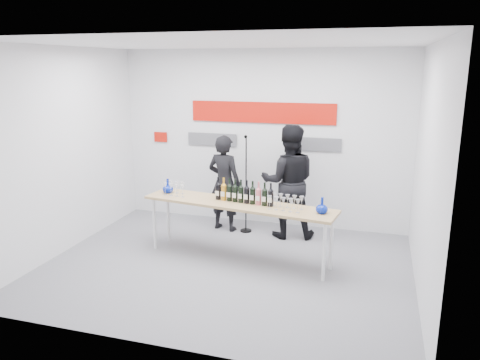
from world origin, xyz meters
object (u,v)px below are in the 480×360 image
object	(u,v)px
tasting_table	(238,207)
presenter_right	(288,182)
presenter_left	(224,183)
mic_stand	(246,203)

from	to	relation	value
tasting_table	presenter_right	size ratio (longest dim) A/B	1.56
presenter_left	tasting_table	bearing A→B (deg)	128.84
presenter_left	mic_stand	xyz separation A→B (m)	(0.38, -0.01, -0.31)
presenter_right	mic_stand	size ratio (longest dim) A/B	1.12
presenter_left	presenter_right	world-z (taller)	presenter_right
tasting_table	presenter_right	bearing A→B (deg)	74.12
tasting_table	presenter_left	size ratio (longest dim) A/B	1.76
presenter_left	presenter_right	size ratio (longest dim) A/B	0.88
tasting_table	mic_stand	xyz separation A→B (m)	(-0.20, 1.12, -0.28)
mic_stand	presenter_left	bearing A→B (deg)	-159.68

